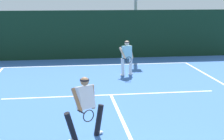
# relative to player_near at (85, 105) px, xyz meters

# --- Properties ---
(court_line_baseline_far) EXTENTS (9.36, 0.10, 0.01)m
(court_line_baseline_far) POSITION_rel_player_near_xyz_m (1.11, 8.90, -0.87)
(court_line_baseline_far) COLOR white
(court_line_baseline_far) RESTS_ON ground_plane
(court_line_service) EXTENTS (7.63, 0.10, 0.01)m
(court_line_service) POSITION_rel_player_near_xyz_m (1.11, 3.63, -0.87)
(court_line_service) COLOR white
(court_line_service) RESTS_ON ground_plane
(court_line_centre) EXTENTS (0.10, 6.40, 0.01)m
(court_line_centre) POSITION_rel_player_near_xyz_m (1.11, 0.40, -0.87)
(court_line_centre) COLOR white
(court_line_centre) RESTS_ON ground_plane
(player_near) EXTENTS (1.06, 1.06, 1.59)m
(player_near) POSITION_rel_player_near_xyz_m (0.00, 0.00, 0.00)
(player_near) COLOR black
(player_near) RESTS_ON ground_plane
(player_far) EXTENTS (0.67, 0.90, 1.56)m
(player_far) POSITION_rel_player_near_xyz_m (2.20, 6.48, -0.02)
(player_far) COLOR silver
(player_far) RESTS_ON ground_plane
(back_fence_windscreen) EXTENTS (16.35, 0.12, 2.69)m
(back_fence_windscreen) POSITION_rel_player_near_xyz_m (1.11, 10.78, 0.48)
(back_fence_windscreen) COLOR black
(back_fence_windscreen) RESTS_ON ground_plane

